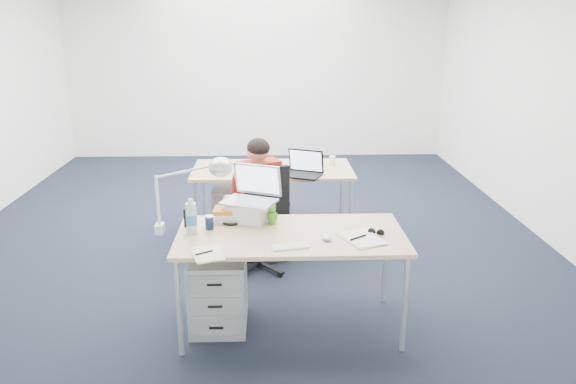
{
  "coord_description": "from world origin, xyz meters",
  "views": [
    {
      "loc": [
        0.2,
        -5.59,
        2.17
      ],
      "look_at": [
        0.34,
        -1.32,
        0.85
      ],
      "focal_mm": 35.0,
      "sensor_mm": 36.0,
      "label": 1
    }
  ],
  "objects": [
    {
      "name": "floor",
      "position": [
        0.0,
        0.0,
        0.0
      ],
      "size": [
        7.0,
        7.0,
        0.0
      ],
      "primitive_type": "plane",
      "color": "black",
      "rests_on": "ground"
    },
    {
      "name": "papers_left",
      "position": [
        -0.21,
        -2.27,
        0.73
      ],
      "size": [
        0.24,
        0.3,
        0.01
      ],
      "primitive_type": "cube",
      "rotation": [
        0.0,
        0.0,
        0.26
      ],
      "color": "#E7C685",
      "rests_on": "desk_near"
    },
    {
      "name": "can_koozie",
      "position": [
        -0.24,
        -1.81,
        0.78
      ],
      "size": [
        0.07,
        0.07,
        0.1
      ],
      "primitive_type": "cylinder",
      "rotation": [
        0.0,
        0.0,
        0.18
      ],
      "color": "#162245",
      "rests_on": "desk_near"
    },
    {
      "name": "drawer_pedestal_near",
      "position": [
        -0.18,
        -1.87,
        0.28
      ],
      "size": [
        0.4,
        0.5,
        0.55
      ],
      "primitive_type": "cube",
      "color": "#A6AAAC",
      "rests_on": "ground"
    },
    {
      "name": "seated_person",
      "position": [
        0.04,
        -0.74,
        0.59
      ],
      "size": [
        0.56,
        0.72,
        1.19
      ],
      "rotation": [
        0.0,
        0.0,
        0.44
      ],
      "color": "#B12A19",
      "rests_on": "ground"
    },
    {
      "name": "office_chair",
      "position": [
        0.1,
        -0.9,
        0.28
      ],
      "size": [
        0.82,
        0.82,
        0.99
      ],
      "rotation": [
        0.0,
        0.0,
        0.41
      ],
      "color": "black",
      "rests_on": "ground"
    },
    {
      "name": "sunglasses",
      "position": [
        0.94,
        -1.95,
        0.74
      ],
      "size": [
        0.13,
        0.1,
        0.03
      ],
      "primitive_type": null,
      "rotation": [
        0.0,
        0.0,
        -0.42
      ],
      "color": "black",
      "rests_on": "desk_near"
    },
    {
      "name": "book_stack",
      "position": [
        -0.11,
        -1.65,
        0.78
      ],
      "size": [
        0.24,
        0.19,
        0.1
      ],
      "primitive_type": "cube",
      "rotation": [
        0.0,
        0.0,
        -0.11
      ],
      "color": "silver",
      "rests_on": "desk_near"
    },
    {
      "name": "far_cup",
      "position": [
        0.84,
        0.01,
        0.77
      ],
      "size": [
        0.08,
        0.08,
        0.09
      ],
      "primitive_type": "cylinder",
      "rotation": [
        0.0,
        0.0,
        -0.27
      ],
      "color": "white",
      "rests_on": "desk_far"
    },
    {
      "name": "drawer_pedestal_far",
      "position": [
        -0.18,
        -0.12,
        0.28
      ],
      "size": [
        0.4,
        0.5,
        0.55
      ],
      "primitive_type": "cube",
      "color": "#A6AAAC",
      "rests_on": "ground"
    },
    {
      "name": "bear_figurine",
      "position": [
        0.21,
        -1.72,
        0.81
      ],
      "size": [
        0.09,
        0.08,
        0.15
      ],
      "primitive_type": null,
      "rotation": [
        0.0,
        0.0,
        0.29
      ],
      "color": "#2F761F",
      "rests_on": "desk_near"
    },
    {
      "name": "headphones",
      "position": [
        -0.09,
        -1.68,
        0.75
      ],
      "size": [
        0.23,
        0.19,
        0.03
      ],
      "primitive_type": null,
      "rotation": [
        0.0,
        0.0,
        0.19
      ],
      "color": "black",
      "rests_on": "desk_near"
    },
    {
      "name": "dark_laptop",
      "position": [
        0.5,
        -0.42,
        0.86
      ],
      "size": [
        0.46,
        0.45,
        0.25
      ],
      "primitive_type": null,
      "rotation": [
        0.0,
        0.0,
        -0.4
      ],
      "color": "black",
      "rests_on": "desk_far"
    },
    {
      "name": "wireless_keyboard",
      "position": [
        0.33,
        -2.17,
        0.74
      ],
      "size": [
        0.26,
        0.15,
        0.01
      ],
      "primitive_type": "cube",
      "rotation": [
        0.0,
        0.0,
        0.21
      ],
      "color": "white",
      "rests_on": "desk_near"
    },
    {
      "name": "water_bottle",
      "position": [
        -0.35,
        -1.87,
        0.85
      ],
      "size": [
        0.09,
        0.09,
        0.25
      ],
      "primitive_type": "cylinder",
      "rotation": [
        0.0,
        0.0,
        0.16
      ],
      "color": "silver",
      "rests_on": "desk_near"
    },
    {
      "name": "silver_laptop",
      "position": [
        0.04,
        -1.64,
        0.93
      ],
      "size": [
        0.46,
        0.42,
        0.4
      ],
      "primitive_type": null,
      "rotation": [
        0.0,
        0.0,
        -0.41
      ],
      "color": "silver",
      "rests_on": "desk_near"
    },
    {
      "name": "desk_far",
      "position": [
        0.23,
        -0.12,
        0.68
      ],
      "size": [
        1.6,
        0.8,
        0.73
      ],
      "color": "tan",
      "rests_on": "ground"
    },
    {
      "name": "room",
      "position": [
        0.0,
        0.0,
        1.71
      ],
      "size": [
        6.02,
        7.02,
        2.8
      ],
      "color": "white",
      "rests_on": "ground"
    },
    {
      "name": "desk_lamp",
      "position": [
        -0.41,
        -1.88,
        1.01
      ],
      "size": [
        0.53,
        0.37,
        0.57
      ],
      "primitive_type": null,
      "rotation": [
        0.0,
        0.0,
        0.43
      ],
      "color": "silver",
      "rests_on": "desk_near"
    },
    {
      "name": "desk_near",
      "position": [
        0.34,
        -1.92,
        0.68
      ],
      "size": [
        1.6,
        0.8,
        0.73
      ],
      "color": "tan",
      "rests_on": "ground"
    },
    {
      "name": "computer_mouse",
      "position": [
        0.58,
        -2.04,
        0.75
      ],
      "size": [
        0.08,
        0.12,
        0.04
      ],
      "primitive_type": "ellipsoid",
      "rotation": [
        0.0,
        0.0,
        0.17
      ],
      "color": "white",
      "rests_on": "desk_near"
    },
    {
      "name": "far_papers",
      "position": [
        -0.35,
        -0.05,
        0.73
      ],
      "size": [
        0.24,
        0.31,
        0.01
      ],
      "primitive_type": "cube",
      "rotation": [
        0.0,
        0.0,
        0.13
      ],
      "color": "white",
      "rests_on": "desk_far"
    },
    {
      "name": "cordless_phone",
      "position": [
        -0.41,
        -1.76,
        0.8
      ],
      "size": [
        0.04,
        0.02,
        0.13
      ],
      "primitive_type": "cube",
      "rotation": [
        0.0,
        0.0,
        0.04
      ],
      "color": "black",
      "rests_on": "desk_near"
    },
    {
      "name": "papers_right",
      "position": [
        0.82,
        -2.05,
        0.74
      ],
      "size": [
        0.31,
        0.37,
        0.01
      ],
      "primitive_type": "cube",
      "rotation": [
        0.0,
        0.0,
        0.35
      ],
      "color": "#E7C685",
      "rests_on": "desk_near"
    }
  ]
}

